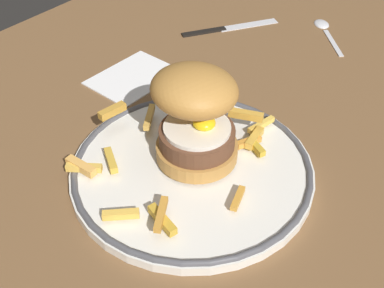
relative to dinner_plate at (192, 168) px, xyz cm
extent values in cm
cube|color=brown|center=(0.58, -4.55, -2.84)|extent=(123.78, 106.38, 4.00)
cylinder|color=white|center=(0.00, 0.00, -0.24)|extent=(28.59, 28.59, 1.20)
torus|color=#4C4C51|center=(0.00, 0.00, 0.36)|extent=(28.19, 28.19, 0.80)
cylinder|color=#B8803C|center=(1.43, 0.38, 1.66)|extent=(9.66, 9.66, 1.80)
cylinder|color=brown|center=(1.43, 0.38, 3.67)|extent=(8.82, 8.82, 2.22)
cylinder|color=white|center=(1.43, 0.38, 5.03)|extent=(7.76, 7.76, 0.50)
ellipsoid|color=yellow|center=(1.97, -0.22, 5.70)|extent=(2.60, 2.60, 1.40)
ellipsoid|color=#BA7F3A|center=(2.37, 1.51, 9.22)|extent=(11.93, 11.62, 5.80)
cube|color=#EABC4A|center=(10.82, -2.78, 1.11)|extent=(4.32, 1.60, 0.70)
cube|color=#EDAA4F|center=(-8.64, 9.45, 1.26)|extent=(1.16, 4.13, 0.99)
cube|color=gold|center=(6.96, -3.35, 1.15)|extent=(3.30, 2.13, 0.78)
cube|color=gold|center=(-0.63, 12.13, 3.22)|extent=(3.82, 1.56, 0.98)
cube|color=gold|center=(-1.59, -7.49, 1.12)|extent=(3.36, 1.63, 0.70)
cube|color=gold|center=(-8.53, 9.07, 1.17)|extent=(3.03, 3.88, 0.82)
cube|color=gold|center=(-8.84, -2.88, 1.88)|extent=(4.18, 2.85, 0.74)
cube|color=#EDB745|center=(-10.98, 0.80, 1.18)|extent=(3.23, 3.35, 0.83)
cube|color=gold|center=(-5.76, 7.53, 1.20)|extent=(2.83, 3.74, 0.87)
cube|color=gold|center=(2.53, 8.86, 1.90)|extent=(4.42, 3.15, 0.76)
cube|color=gold|center=(6.72, -4.66, 1.17)|extent=(2.09, 3.16, 0.81)
cube|color=gold|center=(9.04, -1.43, 3.14)|extent=(2.46, 4.38, 0.95)
cube|color=gold|center=(6.17, 3.40, 1.23)|extent=(2.83, 2.93, 0.92)
cube|color=gold|center=(-8.91, -3.08, 1.22)|extent=(2.09, 4.34, 0.92)
cube|color=gold|center=(7.93, -3.58, 1.24)|extent=(3.89, 1.54, 0.95)
cube|color=black|center=(29.11, 20.00, -0.54)|extent=(7.35, 5.39, 0.70)
cube|color=silver|center=(36.22, 15.34, -0.64)|extent=(10.19, 7.53, 0.24)
cube|color=silver|center=(39.54, 0.47, -0.64)|extent=(7.20, 6.65, 0.32)
ellipsoid|color=silver|center=(44.72, 5.19, -0.44)|extent=(4.41, 4.35, 0.90)
cube|color=white|center=(10.96, 19.82, -0.64)|extent=(12.94, 10.04, 0.40)
camera|label=1|loc=(-32.18, -25.04, 38.92)|focal=44.61mm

